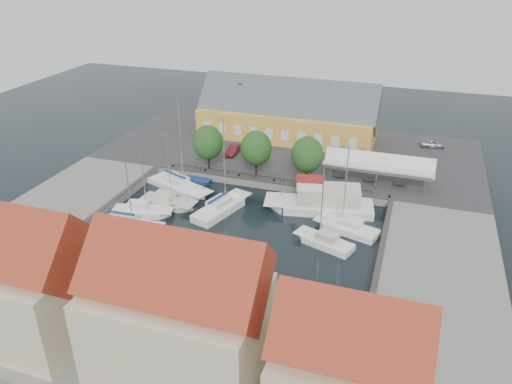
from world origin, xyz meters
TOP-DOWN VIEW (x-y plane):
  - ground at (0.00, 0.00)m, footprint 140.00×140.00m
  - north_quay at (0.00, 23.00)m, footprint 56.00×26.00m
  - west_quay at (-22.00, -2.00)m, footprint 12.00×24.00m
  - east_quay at (22.00, -2.00)m, footprint 12.00×24.00m
  - south_bank at (0.00, -21.00)m, footprint 56.00×14.00m
  - quay_edge_fittings at (0.02, 4.75)m, footprint 56.00×24.72m
  - warehouse at (-2.60, 28.36)m, footprint 28.56×14.00m
  - tent_canopy at (14.00, 14.50)m, footprint 14.00×4.00m
  - quay_trees at (-2.00, 12.00)m, footprint 18.20×4.20m
  - car_silver at (20.72, 30.43)m, footprint 3.79×1.91m
  - car_red at (-7.64, 18.03)m, footprint 1.55×4.03m
  - center_sailboat at (-3.29, 2.38)m, footprint 5.11×9.28m
  - trawler at (8.43, 6.73)m, footprint 13.81×6.34m
  - east_boat_a at (12.17, 2.67)m, footprint 7.79×4.54m
  - east_boat_b at (10.28, -1.07)m, footprint 7.03×4.33m
  - west_boat_a at (-11.12, 6.53)m, footprint 10.34×6.29m
  - west_boat_b at (-10.40, 1.80)m, footprint 7.58×3.03m
  - west_boat_c at (-12.23, -1.33)m, footprint 7.75×4.13m
  - west_boat_d at (-12.07, -4.81)m, footprint 8.51×2.99m
  - launch_sw at (-13.80, -11.96)m, footprint 4.71×1.91m
  - launch_nw at (-9.61, 9.13)m, footprint 3.90×1.72m
  - townhouses at (1.93, -23.24)m, footprint 36.30×8.50m

SIDE VIEW (x-z plane):
  - ground at x=0.00m, z-range 0.00..0.00m
  - launch_nw at x=-9.61m, z-range -0.35..0.53m
  - launch_sw at x=-13.80m, z-range -0.40..0.58m
  - west_boat_b at x=-10.40m, z-range -4.87..5.39m
  - west_boat_c at x=-12.23m, z-range -4.86..5.38m
  - east_boat_b at x=10.28m, z-range -4.47..5.00m
  - east_boat_a at x=12.17m, z-range -5.10..5.62m
  - west_boat_a at x=-11.12m, z-range -6.31..6.85m
  - west_boat_d at x=-12.07m, z-range -5.33..5.87m
  - center_sailboat at x=-3.29m, z-range -5.83..6.56m
  - north_quay at x=0.00m, z-range 0.00..1.00m
  - west_quay at x=-22.00m, z-range 0.00..1.00m
  - east_quay at x=22.00m, z-range 0.00..1.00m
  - south_bank at x=0.00m, z-range 0.00..1.00m
  - trawler at x=8.43m, z-range -1.48..3.52m
  - quay_edge_fittings at x=0.02m, z-range 0.86..1.26m
  - car_silver at x=20.72m, z-range 1.00..2.24m
  - car_red at x=-7.64m, z-range 1.00..2.31m
  - tent_canopy at x=14.00m, z-range 2.27..5.10m
  - warehouse at x=-2.60m, z-range -0.35..9.20m
  - quay_trees at x=-2.00m, z-range 1.73..8.03m
  - townhouses at x=1.93m, z-range -0.18..11.82m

